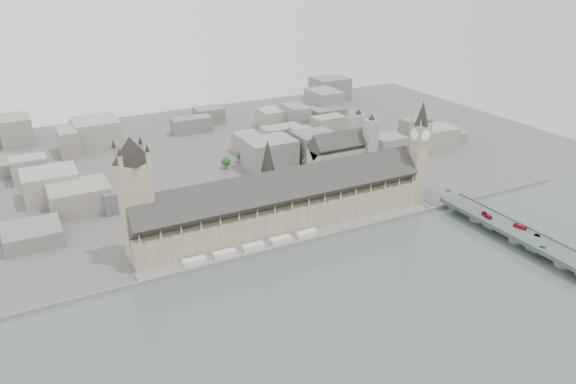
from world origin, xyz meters
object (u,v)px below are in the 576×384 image
elizabeth_tower (419,145)px  car_approach (448,191)px  palace_of_westminster (282,204)px  red_bus_north (487,215)px  victoria_tower (135,193)px  car_silver (537,235)px  westminster_bridge (510,232)px  westminster_abbey (343,156)px  red_bus_south (520,227)px  car_blue (543,247)px

elizabeth_tower → car_approach: (30.54, -12.73, -47.11)m
palace_of_westminster → red_bus_north: 179.61m
palace_of_westminster → elizabeth_tower: (138.00, -11.70, 35.38)m
victoria_tower → car_silver: bearing=-25.0°
red_bus_north → car_approach: bearing=90.7°
palace_of_westminster → car_silver: 212.50m
car_approach → car_silver: bearing=-106.2°
elizabeth_tower → westminster_bridge: (24.00, -95.50, -52.96)m
car_silver → car_approach: car_silver is taller
westminster_abbey → red_bus_south: westminster_abbey is taller
victoria_tower → westminster_bridge: bearing=-21.8°
red_bus_south → car_blue: size_ratio=2.35×
red_bus_south → car_approach: bearing=70.9°
car_blue → victoria_tower: bearing=128.7°
palace_of_westminster → red_bus_south: size_ratio=23.91×
palace_of_westminster → car_approach: palace_of_westminster is taller
car_blue → car_silver: size_ratio=0.98×
red_bus_north → car_approach: 59.88m
westminster_abbey → red_bus_south: (56.21, -187.76, -13.29)m
westminster_abbey → car_approach: 116.04m
westminster_abbey → car_silver: size_ratio=14.17×
car_blue → red_bus_south: bearing=48.4°
victoria_tower → car_silver: (290.45, -135.31, -44.16)m
victoria_tower → red_bus_north: bearing=-17.7°
westminster_abbey → car_blue: 224.93m
car_silver → car_approach: (0.09, 104.58, -0.07)m
palace_of_westminster → elizabeth_tower: 142.94m
westminster_bridge → car_approach: car_approach is taller
palace_of_westminster → car_blue: palace_of_westminster is taller
westminster_abbey → car_blue: bearing=-78.4°
elizabeth_tower → red_bus_south: size_ratio=9.70×
palace_of_westminster → westminster_abbey: (110.92, 75.30, 2.38)m
victoria_tower → car_silver: victoria_tower is taller
car_approach → palace_of_westminster: bearing=155.6°
red_bus_north → car_silver: bearing=-67.7°
victoria_tower → red_bus_north: 297.84m
car_silver → westminster_abbey: bearing=88.2°
red_bus_north → car_silver: (9.79, -45.52, -0.88)m
westminster_abbey → red_bus_south: 196.45m
westminster_abbey → car_silver: bearing=-74.3°
westminster_bridge → car_blue: bearing=-98.8°
palace_of_westminster → red_bus_north: (158.66, -83.49, -10.78)m
victoria_tower → red_bus_south: victoria_tower is taller
westminster_abbey → car_approach: bearing=-60.0°
car_blue → car_silver: bearing=29.0°
car_blue → car_silver: (12.25, 15.57, -0.01)m
westminster_bridge → car_approach: bearing=85.5°
red_bus_south → car_approach: (1.40, 88.03, -0.82)m
red_bus_south → car_blue: bearing=-127.0°
westminster_bridge → car_approach: size_ratio=65.27×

